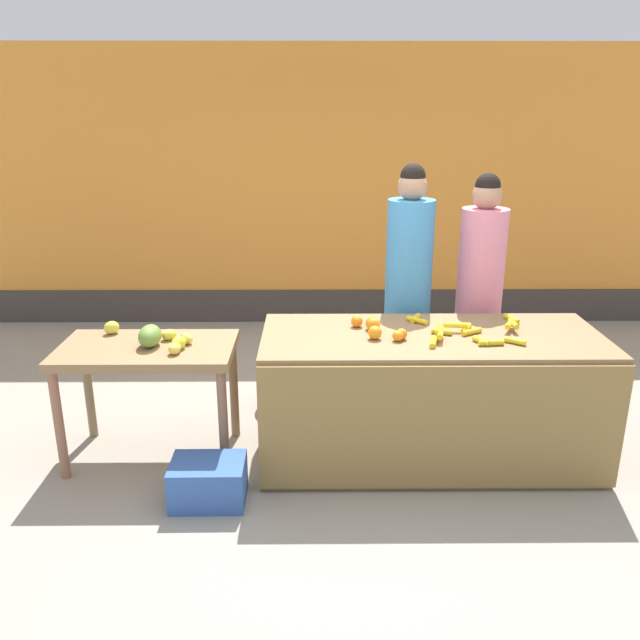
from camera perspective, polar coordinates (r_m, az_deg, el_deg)
The scene contains 11 objects.
ground_plane at distance 4.47m, azimuth 3.01°, elevation -11.85°, with size 24.00×24.00×0.00m, color gray.
market_wall_back at distance 6.89m, azimuth 1.74°, elevation 11.37°, with size 8.14×0.23×2.88m.
fruit_stall_counter at distance 4.31m, azimuth 9.73°, elevation -6.78°, with size 2.19×0.91×0.87m.
side_table_wooden at distance 4.30m, azimuth -15.16°, elevation -3.58°, with size 1.13×0.64×0.80m.
banana_bunch_pile at distance 4.20m, azimuth 12.96°, elevation -0.85°, with size 0.76×0.61×0.07m.
orange_pile at distance 4.11m, azimuth 5.08°, elevation -0.68°, with size 0.34×0.35×0.09m.
mango_papaya_pile at distance 4.23m, azimuth -14.59°, elevation -1.45°, with size 0.67×0.50×0.14m.
vendor_woman_blue_shirt at distance 4.77m, azimuth 7.86°, elevation 2.49°, with size 0.34×0.34×1.89m.
vendor_woman_pink_shirt at distance 4.91m, azimuth 14.03°, elevation 2.13°, with size 0.34×0.34×1.82m.
produce_crate at distance 3.98m, azimuth -9.96°, elevation -14.05°, with size 0.44×0.32×0.26m, color #3359A5.
produce_sack at distance 5.02m, azimuth -3.60°, elevation -5.27°, with size 0.36×0.30×0.48m, color maroon.
Camera 1 is at (-0.26, -3.85, 2.25)m, focal length 35.77 mm.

